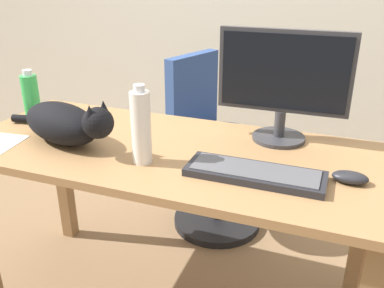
% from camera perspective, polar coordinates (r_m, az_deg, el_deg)
% --- Properties ---
extents(desk, '(1.55, 0.67, 0.74)m').
position_cam_1_polar(desk, '(1.60, -3.12, -4.05)').
color(desk, '#9E7247').
rests_on(desk, ground_plane).
extents(office_chair, '(0.51, 0.48, 0.93)m').
position_cam_1_polar(office_chair, '(2.27, 2.67, -1.61)').
color(office_chair, black).
rests_on(office_chair, ground_plane).
extents(monitor, '(0.48, 0.20, 0.41)m').
position_cam_1_polar(monitor, '(1.58, 12.23, 8.17)').
color(monitor, '#333338').
rests_on(monitor, desk).
extents(keyboard, '(0.44, 0.15, 0.03)m').
position_cam_1_polar(keyboard, '(1.35, 8.49, -3.93)').
color(keyboard, '#232328').
rests_on(keyboard, desk).
extents(cat, '(0.59, 0.29, 0.20)m').
position_cam_1_polar(cat, '(1.63, -16.78, 2.75)').
color(cat, black).
rests_on(cat, desk).
extents(computer_mouse, '(0.11, 0.06, 0.04)m').
position_cam_1_polar(computer_mouse, '(1.39, 20.58, -4.24)').
color(computer_mouse, '#232328').
rests_on(computer_mouse, desk).
extents(water_bottle, '(0.07, 0.07, 0.21)m').
position_cam_1_polar(water_bottle, '(1.97, -20.95, 6.20)').
color(water_bottle, green).
rests_on(water_bottle, desk).
extents(spray_bottle, '(0.07, 0.07, 0.27)m').
position_cam_1_polar(spray_bottle, '(1.40, -6.90, 2.29)').
color(spray_bottle, silver).
rests_on(spray_bottle, desk).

